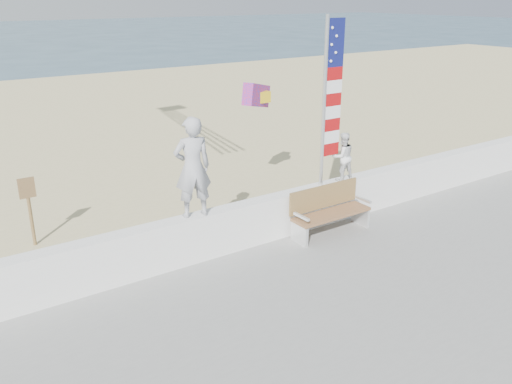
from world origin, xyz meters
TOP-DOWN VIEW (x-y plane):
  - ground at (0.00, 0.00)m, footprint 220.00×220.00m
  - sand at (0.00, 9.00)m, footprint 90.00×40.00m
  - seawall at (0.00, 2.00)m, footprint 30.00×0.35m
  - adult at (-1.04, 2.00)m, footprint 0.75×0.57m
  - child at (2.62, 2.00)m, footprint 0.58×0.49m
  - bench at (1.87, 1.55)m, footprint 1.80×0.57m
  - flag at (2.14, 2.00)m, footprint 0.50×0.08m
  - parafoil_kite at (1.91, 4.28)m, footprint 1.02×0.74m
  - sign at (-3.40, 4.60)m, footprint 0.32×0.07m

SIDE VIEW (x-z plane):
  - ground at x=0.00m, z-range 0.00..0.00m
  - sand at x=0.00m, z-range 0.00..0.08m
  - seawall at x=0.00m, z-range 0.18..1.08m
  - bench at x=1.87m, z-range 0.19..1.19m
  - sign at x=-3.40m, z-range 0.21..1.67m
  - child at x=2.62m, z-range 1.08..2.15m
  - adult at x=-1.04m, z-range 1.08..2.95m
  - parafoil_kite at x=1.91m, z-range 2.33..3.03m
  - flag at x=2.14m, z-range 1.24..4.74m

